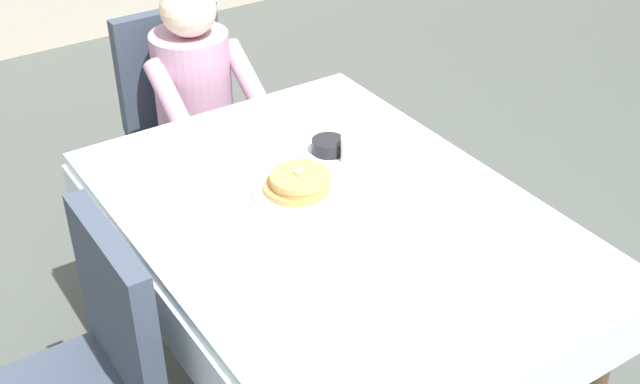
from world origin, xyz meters
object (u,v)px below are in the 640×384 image
at_px(syrup_pitcher, 225,191).
at_px(breakfast_stack, 299,182).
at_px(spoon_near_edge, 363,244).
at_px(plate_breakfast, 300,192).
at_px(cup_coffee, 353,149).
at_px(bowl_butter, 328,146).
at_px(chair_left_side, 90,368).
at_px(knife_right_of_plate, 355,178).
at_px(chair_diner, 184,111).
at_px(diner_person, 198,96).
at_px(dining_table_main, 331,235).
at_px(fork_left_of_plate, 248,217).

bearing_deg(syrup_pitcher, breakfast_stack, -23.35).
bearing_deg(spoon_near_edge, plate_breakfast, 78.79).
relative_size(cup_coffee, syrup_pitcher, 1.41).
bearing_deg(bowl_butter, chair_left_side, -163.39).
relative_size(breakfast_stack, knife_right_of_plate, 1.00).
xyz_separation_m(chair_diner, bowl_butter, (0.12, -0.89, 0.23)).
bearing_deg(plate_breakfast, cup_coffee, 16.15).
bearing_deg(spoon_near_edge, syrup_pitcher, 105.38).
xyz_separation_m(diner_person, bowl_butter, (0.12, -0.73, 0.09)).
height_order(dining_table_main, diner_person, diner_person).
xyz_separation_m(plate_breakfast, syrup_pitcher, (-0.21, 0.09, 0.03)).
distance_m(dining_table_main, chair_left_side, 0.78).
xyz_separation_m(diner_person, plate_breakfast, (-0.09, -0.89, 0.08)).
height_order(dining_table_main, breakfast_stack, breakfast_stack).
bearing_deg(cup_coffee, chair_left_side, -168.70).
distance_m(fork_left_of_plate, spoon_near_edge, 0.35).
height_order(fork_left_of_plate, knife_right_of_plate, same).
bearing_deg(spoon_near_edge, fork_left_of_plate, 111.48).
xyz_separation_m(diner_person, breakfast_stack, (-0.10, -0.89, 0.11)).
relative_size(cup_coffee, fork_left_of_plate, 0.63).
bearing_deg(breakfast_stack, plate_breakfast, -15.97).
bearing_deg(syrup_pitcher, cup_coffee, -2.09).
xyz_separation_m(cup_coffee, fork_left_of_plate, (-0.44, -0.09, -0.04)).
relative_size(dining_table_main, chair_left_side, 1.64).
bearing_deg(knife_right_of_plate, dining_table_main, 120.90).
distance_m(diner_person, fork_left_of_plate, 0.95).
height_order(chair_diner, diner_person, diner_person).
bearing_deg(spoon_near_edge, breakfast_stack, 79.19).
distance_m(chair_diner, spoon_near_edge, 1.37).
bearing_deg(spoon_near_edge, knife_right_of_plate, 45.21).
bearing_deg(knife_right_of_plate, syrup_pitcher, 71.93).
relative_size(diner_person, knife_right_of_plate, 5.60).
relative_size(chair_diner, breakfast_stack, 4.65).
bearing_deg(diner_person, bowl_butter, 99.15).
relative_size(diner_person, bowl_butter, 10.18).
height_order(bowl_butter, spoon_near_edge, bowl_butter).
bearing_deg(knife_right_of_plate, diner_person, 3.33).
relative_size(chair_diner, spoon_near_edge, 6.20).
bearing_deg(dining_table_main, fork_left_of_plate, 154.62).
xyz_separation_m(diner_person, syrup_pitcher, (-0.30, -0.80, 0.11)).
bearing_deg(cup_coffee, knife_right_of_plate, -122.47).
relative_size(plate_breakfast, cup_coffee, 2.48).
xyz_separation_m(breakfast_stack, cup_coffee, (0.25, 0.07, 0.00)).
distance_m(cup_coffee, spoon_near_edge, 0.45).
xyz_separation_m(chair_left_side, plate_breakfast, (0.74, 0.13, 0.22)).
bearing_deg(knife_right_of_plate, fork_left_of_plate, 87.27).
distance_m(bowl_butter, knife_right_of_plate, 0.18).
distance_m(breakfast_stack, syrup_pitcher, 0.22).
bearing_deg(cup_coffee, breakfast_stack, -164.11).
bearing_deg(plate_breakfast, chair_left_side, -170.38).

